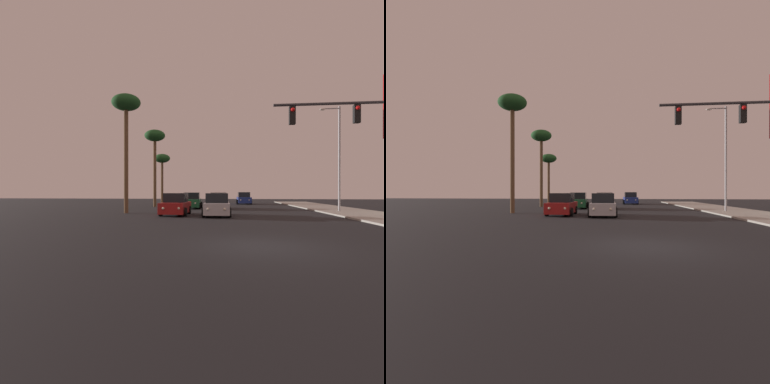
# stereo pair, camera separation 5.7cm
# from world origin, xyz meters

# --- Properties ---
(ground_plane) EXTENTS (120.00, 120.00, 0.00)m
(ground_plane) POSITION_xyz_m (0.00, 0.00, 0.00)
(ground_plane) COLOR black
(car_black) EXTENTS (2.04, 4.31, 1.68)m
(car_black) POSITION_xyz_m (-1.78, 21.30, 0.76)
(car_black) COLOR black
(car_black) RESTS_ON ground
(car_red) EXTENTS (2.04, 4.34, 1.68)m
(car_red) POSITION_xyz_m (-4.93, 12.63, 0.76)
(car_red) COLOR maroon
(car_red) RESTS_ON ground
(car_silver) EXTENTS (2.04, 4.32, 1.68)m
(car_silver) POSITION_xyz_m (-1.75, 12.04, 0.76)
(car_silver) COLOR #B7B7BC
(car_silver) RESTS_ON ground
(car_green) EXTENTS (2.04, 4.33, 1.68)m
(car_green) POSITION_xyz_m (-4.63, 21.68, 0.76)
(car_green) COLOR #195933
(car_green) RESTS_ON ground
(car_blue) EXTENTS (2.04, 4.33, 1.68)m
(car_blue) POSITION_xyz_m (1.59, 32.80, 0.76)
(car_blue) COLOR navy
(car_blue) RESTS_ON ground
(traffic_light_mast) EXTENTS (6.32, 0.36, 6.50)m
(traffic_light_mast) POSITION_xyz_m (5.74, 5.47, 4.67)
(traffic_light_mast) COLOR #38383D
(traffic_light_mast) RESTS_ON sidewalk_right
(street_lamp) EXTENTS (1.74, 0.24, 9.00)m
(street_lamp) POSITION_xyz_m (8.53, 16.80, 5.12)
(street_lamp) COLOR #99999E
(street_lamp) RESTS_ON sidewalk_right
(palm_tree_mid) EXTENTS (2.40, 2.40, 8.96)m
(palm_tree_mid) POSITION_xyz_m (-9.23, 24.00, 7.79)
(palm_tree_mid) COLOR brown
(palm_tree_mid) RESTS_ON ground
(palm_tree_far) EXTENTS (2.40, 2.40, 7.41)m
(palm_tree_far) POSITION_xyz_m (-10.45, 34.00, 6.40)
(palm_tree_far) COLOR brown
(palm_tree_far) RESTS_ON ground
(palm_tree_near) EXTENTS (2.40, 2.40, 9.87)m
(palm_tree_near) POSITION_xyz_m (-9.33, 14.00, 8.58)
(palm_tree_near) COLOR brown
(palm_tree_near) RESTS_ON ground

